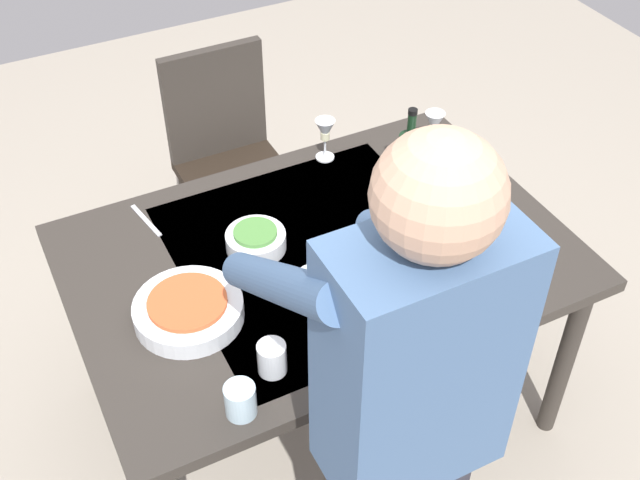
{
  "coord_description": "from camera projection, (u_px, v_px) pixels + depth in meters",
  "views": [
    {
      "loc": [
        0.79,
        1.56,
        2.35
      ],
      "look_at": [
        0.0,
        0.0,
        0.78
      ],
      "focal_mm": 44.97,
      "sensor_mm": 36.0,
      "label": 1
    }
  ],
  "objects": [
    {
      "name": "chair_near",
      "position": [
        228.0,
        150.0,
        3.12
      ],
      "size": [
        0.4,
        0.4,
        0.91
      ],
      "color": "black",
      "rests_on": "ground_plane"
    },
    {
      "name": "dining_table",
      "position": [
        320.0,
        270.0,
        2.43
      ],
      "size": [
        1.47,
        1.01,
        0.73
      ],
      "color": "#332D28",
      "rests_on": "ground_plane"
    },
    {
      "name": "dinner_plate_far",
      "position": [
        328.0,
        289.0,
        2.26
      ],
      "size": [
        0.23,
        0.23,
        0.01
      ],
      "primitive_type": "cylinder",
      "color": "silver",
      "rests_on": "dining_table"
    },
    {
      "name": "water_cup_near_left",
      "position": [
        446.0,
        176.0,
        2.58
      ],
      "size": [
        0.07,
        0.07,
        0.1
      ],
      "primitive_type": "cylinder",
      "color": "silver",
      "rests_on": "dining_table"
    },
    {
      "name": "ground_plane",
      "position": [
        320.0,
        403.0,
        2.87
      ],
      "size": [
        6.0,
        6.0,
        0.0
      ],
      "primitive_type": "plane",
      "color": "#9E9384"
    },
    {
      "name": "person_server",
      "position": [
        404.0,
        423.0,
        1.66
      ],
      "size": [
        0.42,
        0.61,
        1.69
      ],
      "color": "#2D2D38",
      "rests_on": "ground_plane"
    },
    {
      "name": "serving_bowl_pasta",
      "position": [
        188.0,
        309.0,
        2.16
      ],
      "size": [
        0.3,
        0.3,
        0.07
      ],
      "color": "silver",
      "rests_on": "dining_table"
    },
    {
      "name": "wine_glass_left",
      "position": [
        434.0,
        125.0,
        2.7
      ],
      "size": [
        0.07,
        0.07,
        0.15
      ],
      "color": "white",
      "rests_on": "dining_table"
    },
    {
      "name": "dinner_plate_near",
      "position": [
        463.0,
        262.0,
        2.34
      ],
      "size": [
        0.23,
        0.23,
        0.01
      ],
      "primitive_type": "cylinder",
      "color": "silver",
      "rests_on": "dining_table"
    },
    {
      "name": "wine_glass_right",
      "position": [
        325.0,
        132.0,
        2.67
      ],
      "size": [
        0.07,
        0.07,
        0.15
      ],
      "color": "white",
      "rests_on": "dining_table"
    },
    {
      "name": "water_cup_far_left",
      "position": [
        272.0,
        358.0,
        2.02
      ],
      "size": [
        0.08,
        0.08,
        0.09
      ],
      "primitive_type": "cylinder",
      "color": "silver",
      "rests_on": "dining_table"
    },
    {
      "name": "table_fork",
      "position": [
        146.0,
        220.0,
        2.49
      ],
      "size": [
        0.05,
        0.18,
        0.0
      ],
      "primitive_type": "cube",
      "rotation": [
        0.0,
        0.0,
        0.18
      ],
      "color": "silver",
      "rests_on": "dining_table"
    },
    {
      "name": "side_bowl_salad",
      "position": [
        256.0,
        240.0,
        2.38
      ],
      "size": [
        0.18,
        0.18,
        0.07
      ],
      "color": "silver",
      "rests_on": "dining_table"
    },
    {
      "name": "wine_bottle",
      "position": [
        409.0,
        159.0,
        2.55
      ],
      "size": [
        0.07,
        0.07,
        0.3
      ],
      "color": "black",
      "rests_on": "dining_table"
    },
    {
      "name": "water_cup_near_right",
      "position": [
        240.0,
        400.0,
        1.92
      ],
      "size": [
        0.08,
        0.08,
        0.09
      ],
      "primitive_type": "cylinder",
      "color": "silver",
      "rests_on": "dining_table"
    }
  ]
}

